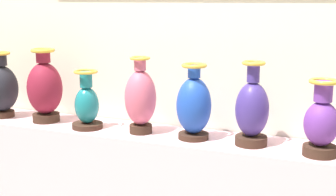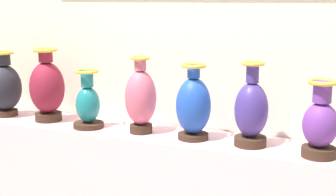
{
  "view_description": "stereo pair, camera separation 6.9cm",
  "coord_description": "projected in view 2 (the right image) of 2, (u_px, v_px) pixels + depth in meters",
  "views": [
    {
      "loc": [
        0.89,
        -2.13,
        1.65
      ],
      "look_at": [
        0.0,
        0.0,
        1.18
      ],
      "focal_mm": 52.25,
      "sensor_mm": 36.0,
      "label": 1
    },
    {
      "loc": [
        0.96,
        -2.1,
        1.65
      ],
      "look_at": [
        0.0,
        0.0,
        1.18
      ],
      "focal_mm": 52.25,
      "sensor_mm": 36.0,
      "label": 2
    }
  ],
  "objects": [
    {
      "name": "back_wall",
      "position": [
        186.0,
        44.0,
        2.51
      ],
      "size": [
        5.14,
        0.14,
        2.81
      ],
      "color": "beige",
      "rests_on": "ground_plane"
    },
    {
      "name": "vase_onyx",
      "position": [
        5.0,
        87.0,
        2.74
      ],
      "size": [
        0.18,
        0.18,
        0.37
      ],
      "color": "#382319",
      "rests_on": "display_shelf"
    },
    {
      "name": "vase_burgundy",
      "position": [
        47.0,
        88.0,
        2.62
      ],
      "size": [
        0.19,
        0.19,
        0.39
      ],
      "color": "#382319",
      "rests_on": "display_shelf"
    },
    {
      "name": "vase_teal",
      "position": [
        88.0,
        104.0,
        2.49
      ],
      "size": [
        0.16,
        0.16,
        0.3
      ],
      "color": "#382319",
      "rests_on": "display_shelf"
    },
    {
      "name": "vase_rose",
      "position": [
        141.0,
        98.0,
        2.39
      ],
      "size": [
        0.16,
        0.16,
        0.38
      ],
      "color": "#382319",
      "rests_on": "display_shelf"
    },
    {
      "name": "vase_sapphire",
      "position": [
        193.0,
        106.0,
        2.28
      ],
      "size": [
        0.16,
        0.16,
        0.36
      ],
      "color": "#382319",
      "rests_on": "display_shelf"
    },
    {
      "name": "vase_indigo",
      "position": [
        251.0,
        111.0,
        2.17
      ],
      "size": [
        0.15,
        0.15,
        0.38
      ],
      "color": "#382319",
      "rests_on": "display_shelf"
    },
    {
      "name": "vase_violet",
      "position": [
        320.0,
        124.0,
        2.02
      ],
      "size": [
        0.15,
        0.15,
        0.33
      ],
      "color": "#382319",
      "rests_on": "display_shelf"
    }
  ]
}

